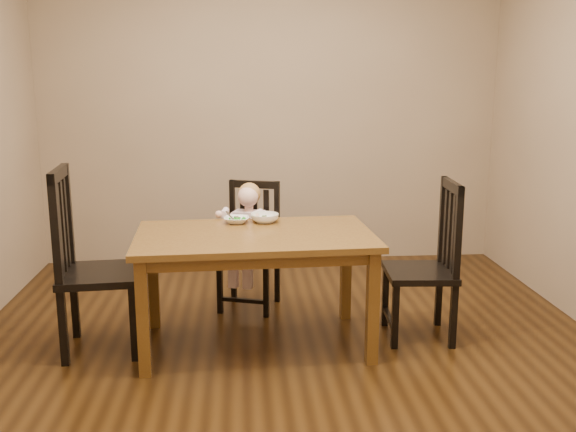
{
  "coord_description": "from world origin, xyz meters",
  "views": [
    {
      "loc": [
        -0.27,
        -3.66,
        1.64
      ],
      "look_at": [
        0.02,
        0.25,
        0.78
      ],
      "focal_mm": 40.0,
      "sensor_mm": 36.0,
      "label": 1
    }
  ],
  "objects": [
    {
      "name": "room",
      "position": [
        0.0,
        0.0,
        1.35
      ],
      "size": [
        4.01,
        4.01,
        2.71
      ],
      "color": "#3B230C",
      "rests_on": "ground"
    },
    {
      "name": "dining_table",
      "position": [
        -0.19,
        0.09,
        0.63
      ],
      "size": [
        1.46,
        0.92,
        0.71
      ],
      "rotation": [
        0.0,
        0.0,
        0.05
      ],
      "color": "#533413",
      "rests_on": "room"
    },
    {
      "name": "chair_child",
      "position": [
        -0.21,
        0.79,
        0.43
      ],
      "size": [
        0.48,
        0.47,
        0.9
      ],
      "rotation": [
        0.0,
        0.0,
        2.84
      ],
      "color": "black",
      "rests_on": "room"
    },
    {
      "name": "chair_left",
      "position": [
        -1.18,
        0.09,
        0.54
      ],
      "size": [
        0.5,
        0.52,
        1.12
      ],
      "rotation": [
        0.0,
        0.0,
        -1.48
      ],
      "color": "black",
      "rests_on": "room"
    },
    {
      "name": "chair_right",
      "position": [
        0.89,
        0.13,
        0.48
      ],
      "size": [
        0.44,
        0.46,
        1.01
      ],
      "rotation": [
        0.0,
        0.0,
        1.51
      ],
      "color": "black",
      "rests_on": "room"
    },
    {
      "name": "toddler",
      "position": [
        -0.22,
        0.75,
        0.55
      ],
      "size": [
        0.37,
        0.41,
        0.47
      ],
      "primitive_type": null,
      "rotation": [
        0.0,
        0.0,
        2.84
      ],
      "color": "white",
      "rests_on": "chair_child"
    },
    {
      "name": "bowl_peas",
      "position": [
        -0.3,
        0.38,
        0.73
      ],
      "size": [
        0.18,
        0.18,
        0.04
      ],
      "primitive_type": "imported",
      "rotation": [
        0.0,
        0.0,
        -0.09
      ],
      "color": "white",
      "rests_on": "dining_table"
    },
    {
      "name": "bowl_veg",
      "position": [
        -0.12,
        0.38,
        0.74
      ],
      "size": [
        0.24,
        0.24,
        0.06
      ],
      "primitive_type": "imported",
      "rotation": [
        0.0,
        0.0,
        -0.39
      ],
      "color": "white",
      "rests_on": "dining_table"
    },
    {
      "name": "fork",
      "position": [
        -0.34,
        0.35,
        0.76
      ],
      "size": [
        0.06,
        0.11,
        0.05
      ],
      "rotation": [
        0.0,
        0.0,
        0.47
      ],
      "color": "silver",
      "rests_on": "bowl_peas"
    }
  ]
}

